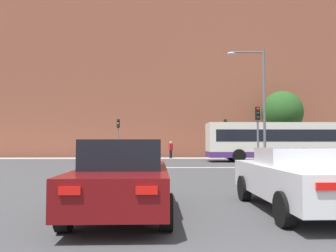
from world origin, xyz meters
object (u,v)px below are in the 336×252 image
object	(u,v)px
bus_crossing_lead	(280,141)
traffic_light_far_left	(118,132)
pedestrian_waiting	(171,148)
car_roadster_right	(301,179)
car_saloon_left	(124,177)
street_lamp_junction	(258,95)
traffic_light_far_right	(225,132)
traffic_light_near_right	(258,126)

from	to	relation	value
bus_crossing_lead	traffic_light_far_left	xyz separation A→B (m)	(-13.36, 5.20, 0.88)
traffic_light_far_left	pedestrian_waiting	world-z (taller)	traffic_light_far_left
traffic_light_far_left	car_roadster_right	bearing A→B (deg)	-73.13
car_roadster_right	bus_crossing_lead	size ratio (longest dim) A/B	0.38
car_saloon_left	street_lamp_junction	world-z (taller)	street_lamp_junction
bus_crossing_lead	traffic_light_far_right	xyz separation A→B (m)	(-3.41, 4.48, 0.84)
car_roadster_right	street_lamp_junction	bearing A→B (deg)	76.60
car_saloon_left	car_roadster_right	size ratio (longest dim) A/B	1.01
pedestrian_waiting	traffic_light_near_right	bearing A→B (deg)	74.56
traffic_light_far_right	traffic_light_near_right	bearing A→B (deg)	-89.97
car_saloon_left	car_roadster_right	bearing A→B (deg)	2.77
traffic_light_far_right	pedestrian_waiting	size ratio (longest dim) A/B	2.26
traffic_light_far_right	bus_crossing_lead	bearing A→B (deg)	-52.77
car_roadster_right	traffic_light_far_left	bearing A→B (deg)	106.14
bus_crossing_lead	traffic_light_far_right	world-z (taller)	traffic_light_far_right
car_roadster_right	traffic_light_near_right	distance (m)	13.14
street_lamp_junction	pedestrian_waiting	bearing A→B (deg)	115.05
car_saloon_left	street_lamp_junction	bearing A→B (deg)	62.07
car_roadster_right	traffic_light_far_right	world-z (taller)	traffic_light_far_right
traffic_light_far_left	pedestrian_waiting	distance (m)	5.19
bus_crossing_lead	pedestrian_waiting	bearing A→B (deg)	-122.83
car_roadster_right	pedestrian_waiting	bearing A→B (deg)	94.54
bus_crossing_lead	traffic_light_near_right	bearing A→B (deg)	-31.27
car_roadster_right	car_saloon_left	bearing A→B (deg)	-177.39
traffic_light_near_right	pedestrian_waiting	bearing A→B (deg)	114.47
bus_crossing_lead	traffic_light_near_right	size ratio (longest dim) A/B	3.10
traffic_light_near_right	bus_crossing_lead	bearing A→B (deg)	58.73
street_lamp_junction	pedestrian_waiting	xyz separation A→B (m)	(-5.08, 10.87, -3.54)
car_saloon_left	traffic_light_far_left	world-z (taller)	traffic_light_far_left
car_saloon_left	pedestrian_waiting	world-z (taller)	pedestrian_waiting
car_saloon_left	traffic_light_near_right	bearing A→B (deg)	61.99
car_saloon_left	pedestrian_waiting	distance (m)	24.03
car_roadster_right	street_lamp_junction	size ratio (longest dim) A/B	0.60
car_saloon_left	street_lamp_junction	size ratio (longest dim) A/B	0.61
bus_crossing_lead	traffic_light_far_left	world-z (taller)	traffic_light_far_left
car_saloon_left	traffic_light_near_right	world-z (taller)	traffic_light_near_right
car_saloon_left	traffic_light_far_right	xyz separation A→B (m)	(6.71, 23.02, 1.68)
traffic_light_far_left	street_lamp_junction	distance (m)	14.74
traffic_light_near_right	traffic_light_far_left	world-z (taller)	traffic_light_near_right
car_saloon_left	bus_crossing_lead	size ratio (longest dim) A/B	0.39
traffic_light_far_right	street_lamp_junction	world-z (taller)	street_lamp_junction
bus_crossing_lead	pedestrian_waiting	world-z (taller)	bus_crossing_lead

